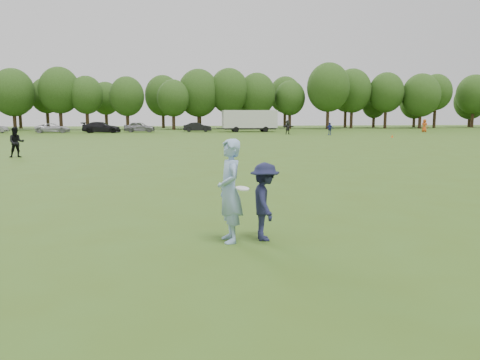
% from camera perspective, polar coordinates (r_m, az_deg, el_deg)
% --- Properties ---
extents(ground, '(200.00, 200.00, 0.00)m').
position_cam_1_polar(ground, '(9.26, 6.30, -7.91)').
color(ground, '#3A5517').
rests_on(ground, ground).
extents(thrower, '(0.58, 0.81, 2.06)m').
position_cam_1_polar(thrower, '(9.26, -1.26, -1.33)').
color(thrower, '#89A9D4').
rests_on(thrower, ground).
extents(defender, '(0.64, 1.05, 1.58)m').
position_cam_1_polar(defender, '(9.44, 3.03, -2.64)').
color(defender, '#1A1C39').
rests_on(defender, ground).
extents(player_far_a, '(1.04, 0.92, 1.80)m').
position_cam_1_polar(player_far_a, '(30.86, -25.61, 4.16)').
color(player_far_a, black).
rests_on(player_far_a, ground).
extents(player_far_b, '(0.93, 0.90, 1.56)m').
position_cam_1_polar(player_far_b, '(59.86, 10.87, 6.14)').
color(player_far_b, navy).
rests_on(player_far_b, ground).
extents(player_far_c, '(1.06, 1.09, 1.89)m').
position_cam_1_polar(player_far_c, '(74.33, 21.57, 6.19)').
color(player_far_c, '#D14F18').
rests_on(player_far_c, ground).
extents(player_far_d, '(1.79, 1.04, 1.84)m').
position_cam_1_polar(player_far_d, '(61.40, 5.85, 6.42)').
color(player_far_d, '#262626').
rests_on(player_far_d, ground).
extents(car_c, '(4.90, 2.57, 1.31)m').
position_cam_1_polar(car_c, '(71.11, -21.84, 5.89)').
color(car_c, '#BCBBC1').
rests_on(car_c, ground).
extents(car_d, '(5.42, 2.49, 1.53)m').
position_cam_1_polar(car_d, '(68.89, -16.53, 6.17)').
color(car_d, black).
rests_on(car_d, ground).
extents(car_e, '(4.60, 2.21, 1.51)m').
position_cam_1_polar(car_e, '(70.09, -12.14, 6.34)').
color(car_e, gray).
rests_on(car_e, ground).
extents(car_f, '(4.29, 1.74, 1.39)m').
position_cam_1_polar(car_f, '(70.24, -5.20, 6.43)').
color(car_f, black).
rests_on(car_f, ground).
extents(field_cone, '(0.28, 0.28, 0.30)m').
position_cam_1_polar(field_cone, '(55.25, 18.06, 5.10)').
color(field_cone, '#F2460C').
rests_on(field_cone, ground).
extents(disc_in_play, '(0.31, 0.32, 0.08)m').
position_cam_1_polar(disc_in_play, '(9.09, 0.30, -1.04)').
color(disc_in_play, white).
rests_on(disc_in_play, ground).
extents(cargo_trailer, '(9.00, 2.75, 3.20)m').
position_cam_1_polar(cargo_trailer, '(70.04, 1.16, 7.34)').
color(cargo_trailer, silver).
rests_on(cargo_trailer, ground).
extents(treeline, '(130.35, 18.39, 11.74)m').
position_cam_1_polar(treeline, '(85.73, -5.18, 10.42)').
color(treeline, '#332114').
rests_on(treeline, ground).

